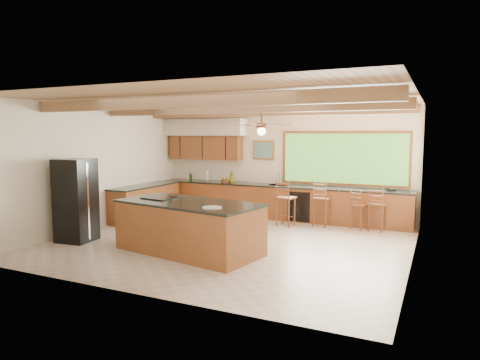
% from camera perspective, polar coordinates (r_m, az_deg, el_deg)
% --- Properties ---
extents(ground, '(7.20, 7.20, 0.00)m').
position_cam_1_polar(ground, '(9.23, -1.30, -8.29)').
color(ground, beige).
rests_on(ground, ground).
extents(room_shell, '(7.27, 6.54, 3.02)m').
position_cam_1_polar(room_shell, '(9.60, -0.49, 5.63)').
color(room_shell, white).
rests_on(room_shell, ground).
extents(counter_run, '(7.12, 3.10, 1.26)m').
position_cam_1_polar(counter_run, '(11.71, 0.61, -2.89)').
color(counter_run, brown).
rests_on(counter_run, ground).
extents(island, '(3.04, 1.81, 1.01)m').
position_cam_1_polar(island, '(8.43, -6.83, -6.23)').
color(island, brown).
rests_on(island, ground).
extents(refrigerator, '(0.76, 0.74, 1.78)m').
position_cam_1_polar(refrigerator, '(9.81, -21.04, -2.54)').
color(refrigerator, black).
rests_on(refrigerator, ground).
extents(bar_stool_a, '(0.48, 0.48, 1.18)m').
position_cam_1_polar(bar_stool_a, '(10.72, 6.02, -2.47)').
color(bar_stool_a, brown).
rests_on(bar_stool_a, ground).
extents(bar_stool_b, '(0.46, 0.46, 0.98)m').
position_cam_1_polar(bar_stool_b, '(10.68, 15.56, -3.37)').
color(bar_stool_b, brown).
rests_on(bar_stool_b, ground).
extents(bar_stool_c, '(0.48, 0.48, 1.16)m').
position_cam_1_polar(bar_stool_c, '(10.83, 10.82, -2.52)').
color(bar_stool_c, brown).
rests_on(bar_stool_c, ground).
extents(bar_stool_d, '(0.43, 0.43, 1.07)m').
position_cam_1_polar(bar_stool_d, '(10.60, 17.81, -3.20)').
color(bar_stool_d, brown).
rests_on(bar_stool_d, ground).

